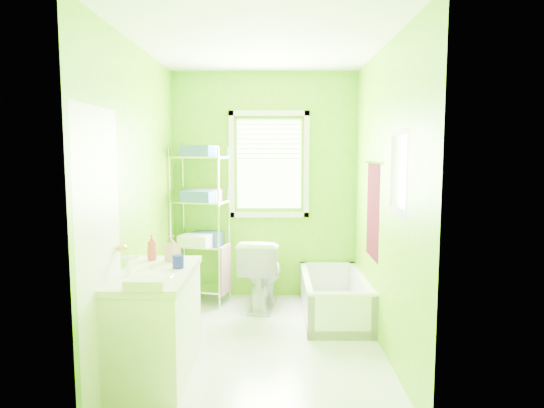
{
  "coord_description": "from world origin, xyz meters",
  "views": [
    {
      "loc": [
        0.12,
        -4.15,
        1.72
      ],
      "look_at": [
        0.09,
        0.25,
        1.22
      ],
      "focal_mm": 32.0,
      "sensor_mm": 36.0,
      "label": 1
    }
  ],
  "objects_px": {
    "toilet": "(262,273)",
    "vanity": "(156,319)",
    "wire_shelf_unit": "(202,207)",
    "bathtub": "(334,303)"
  },
  "relations": [
    {
      "from": "vanity",
      "to": "wire_shelf_unit",
      "type": "height_order",
      "value": "wire_shelf_unit"
    },
    {
      "from": "bathtub",
      "to": "toilet",
      "type": "height_order",
      "value": "toilet"
    },
    {
      "from": "toilet",
      "to": "vanity",
      "type": "height_order",
      "value": "vanity"
    },
    {
      "from": "wire_shelf_unit",
      "to": "vanity",
      "type": "bearing_deg",
      "value": -93.21
    },
    {
      "from": "toilet",
      "to": "wire_shelf_unit",
      "type": "height_order",
      "value": "wire_shelf_unit"
    },
    {
      "from": "bathtub",
      "to": "wire_shelf_unit",
      "type": "distance_m",
      "value": 1.77
    },
    {
      "from": "bathtub",
      "to": "vanity",
      "type": "height_order",
      "value": "vanity"
    },
    {
      "from": "toilet",
      "to": "wire_shelf_unit",
      "type": "distance_m",
      "value": 0.98
    },
    {
      "from": "bathtub",
      "to": "wire_shelf_unit",
      "type": "height_order",
      "value": "wire_shelf_unit"
    },
    {
      "from": "toilet",
      "to": "vanity",
      "type": "distance_m",
      "value": 1.76
    }
  ]
}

